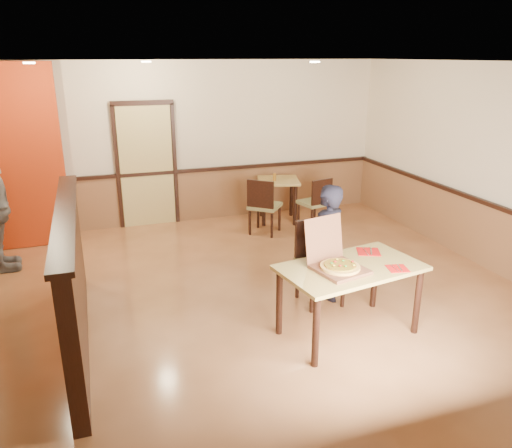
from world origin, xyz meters
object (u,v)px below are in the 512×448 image
Objects in this scene: side_table at (278,189)px; condiment at (275,177)px; diner_chair at (318,258)px; side_chair_left at (263,204)px; pizza_box at (337,264)px; main_table at (350,276)px; diner at (326,247)px; side_chair_right at (316,201)px.

side_table is 6.50× the size of condiment.
diner_chair is 3.07m from condiment.
diner_chair is at bearing -100.75° from condiment.
diner_chair is 1.04× the size of side_chair_left.
pizza_box is (-0.21, -0.85, 0.31)m from diner_chair.
diner is at bearing 77.06° from main_table.
diner_chair reaches higher than main_table.
pizza_box reaches higher than side_chair_right.
side_chair_right is at bearing -140.69° from side_chair_left.
diner reaches higher than pizza_box.
diner_chair is at bearing 63.93° from pizza_box.
side_table is at bearing -89.44° from side_chair_left.
diner is at bearing -101.46° from side_table.
side_chair_right is at bearing 61.02° from main_table.
diner_chair is at bearing 125.93° from side_chair_left.
side_chair_right is 0.60× the size of diner.
diner_chair is 0.67× the size of diner.
diner reaches higher than diner_chair.
side_table is 4.02m from pizza_box.
pizza_box is 3.93m from condiment.
side_table is (0.50, 0.60, 0.06)m from side_chair_left.
main_table is 1.06× the size of diner.
side_table is at bearing -127.61° from diner.
side_table is (-0.47, 0.61, 0.10)m from side_chair_right.
main_table is 0.67m from diner.
pizza_box reaches higher than condiment.
main_table is at bearing -3.44° from pizza_box.
condiment is (-0.56, 0.55, 0.34)m from side_chair_right.
condiment is (0.60, 3.82, 0.15)m from main_table.
side_table is 0.27m from condiment.
main_table is 1.59× the size of diner_chair.
side_chair_left is 0.78m from side_table.
side_chair_right is 6.63× the size of condiment.
pizza_box is (-0.38, -3.31, 0.33)m from side_chair_left.
side_chair_right is (1.13, 2.45, -0.06)m from diner_chair.
pizza_box is at bearing -102.58° from side_table.
side_chair_left reaches higher than side_table.
diner is at bearing 59.96° from pizza_box.
main_table is 3.47m from side_chair_right.
pizza_box is at bearing 179.55° from main_table.
side_chair_right is 2.84m from diner.
diner_chair is (0.03, 0.82, -0.13)m from main_table.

